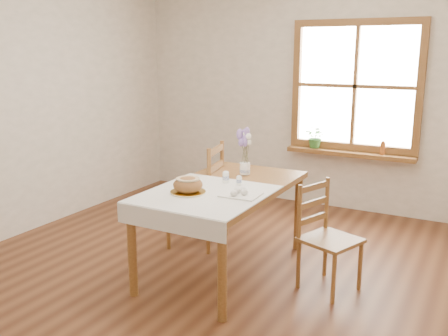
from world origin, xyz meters
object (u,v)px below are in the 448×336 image
(chair_right, at_px, (331,238))
(flower_vase, at_px, (245,169))
(bread_plate, at_px, (188,192))
(dining_table, at_px, (224,195))
(chair_left, at_px, (195,194))

(chair_right, xyz_separation_m, flower_vase, (-0.90, 0.32, 0.38))
(bread_plate, bearing_deg, chair_right, 23.43)
(dining_table, bearing_deg, bread_plate, -108.85)
(chair_left, relative_size, bread_plate, 3.70)
(chair_left, bearing_deg, bread_plate, 16.64)
(chair_left, distance_m, chair_right, 1.46)
(chair_right, relative_size, flower_vase, 8.16)
(dining_table, height_order, chair_right, chair_right)
(bread_plate, bearing_deg, chair_left, 118.42)
(chair_left, xyz_separation_m, bread_plate, (0.40, -0.75, 0.27))
(chair_right, bearing_deg, flower_vase, 90.66)
(chair_left, bearing_deg, chair_right, 66.18)
(bread_plate, height_order, flower_vase, flower_vase)
(dining_table, xyz_separation_m, flower_vase, (-0.01, 0.40, 0.14))
(bread_plate, bearing_deg, flower_vase, 81.34)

